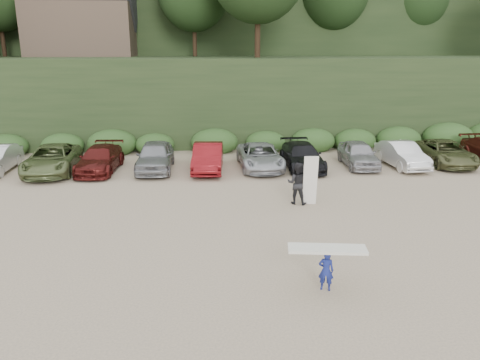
{
  "coord_description": "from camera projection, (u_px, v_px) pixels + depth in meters",
  "views": [
    {
      "loc": [
        -2.65,
        -16.02,
        6.75
      ],
      "look_at": [
        -1.15,
        3.0,
        1.3
      ],
      "focal_mm": 35.0,
      "sensor_mm": 36.0,
      "label": 1
    }
  ],
  "objects": [
    {
      "name": "ground",
      "position": [
        277.0,
        235.0,
        17.41
      ],
      "size": [
        120.0,
        120.0,
        0.0
      ],
      "primitive_type": "plane",
      "color": "tan",
      "rests_on": "ground"
    },
    {
      "name": "hillside_backdrop",
      "position": [
        224.0,
        2.0,
        48.74
      ],
      "size": [
        90.0,
        41.5,
        28.0
      ],
      "color": "black",
      "rests_on": "ground"
    },
    {
      "name": "parked_cars",
      "position": [
        279.0,
        155.0,
        26.85
      ],
      "size": [
        39.47,
        5.65,
        1.63
      ],
      "color": "silver",
      "rests_on": "ground"
    },
    {
      "name": "child_surfer",
      "position": [
        327.0,
        261.0,
        13.25
      ],
      "size": [
        2.26,
        0.91,
        1.32
      ],
      "color": "navy",
      "rests_on": "ground"
    },
    {
      "name": "adult_surfer",
      "position": [
        298.0,
        183.0,
        20.62
      ],
      "size": [
        1.39,
        1.0,
        2.22
      ],
      "color": "black",
      "rests_on": "ground"
    }
  ]
}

